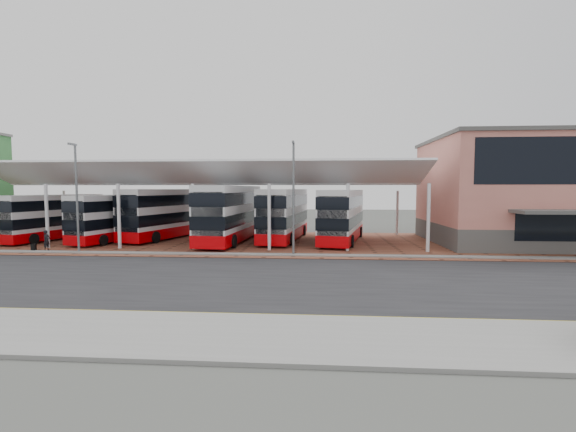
{
  "coord_description": "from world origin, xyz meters",
  "views": [
    {
      "loc": [
        3.55,
        -20.87,
        4.76
      ],
      "look_at": [
        1.57,
        6.92,
        2.82
      ],
      "focal_mm": 24.0,
      "sensor_mm": 36.0,
      "label": 1
    }
  ],
  "objects_px": {
    "bus_1": "(120,218)",
    "pedestrian": "(47,240)",
    "bus_0": "(54,217)",
    "bus_5": "(342,216)",
    "terminal": "(541,190)",
    "bus_2": "(168,214)",
    "bus_4": "(284,215)",
    "bus_3": "(231,214)"
  },
  "relations": [
    {
      "from": "bus_5",
      "to": "pedestrian",
      "type": "height_order",
      "value": "bus_5"
    },
    {
      "from": "terminal",
      "to": "bus_4",
      "type": "distance_m",
      "value": 22.46
    },
    {
      "from": "bus_3",
      "to": "bus_4",
      "type": "xyz_separation_m",
      "value": [
        4.72,
        1.62,
        -0.15
      ]
    },
    {
      "from": "terminal",
      "to": "bus_1",
      "type": "bearing_deg",
      "value": -178.82
    },
    {
      "from": "bus_4",
      "to": "bus_5",
      "type": "relative_size",
      "value": 1.01
    },
    {
      "from": "bus_1",
      "to": "bus_4",
      "type": "distance_m",
      "value": 15.17
    },
    {
      "from": "terminal",
      "to": "pedestrian",
      "type": "xyz_separation_m",
      "value": [
        -40.0,
        -6.93,
        -3.82
      ]
    },
    {
      "from": "bus_3",
      "to": "bus_4",
      "type": "bearing_deg",
      "value": 23.3
    },
    {
      "from": "terminal",
      "to": "bus_0",
      "type": "relative_size",
      "value": 1.77
    },
    {
      "from": "terminal",
      "to": "pedestrian",
      "type": "relative_size",
      "value": 11.75
    },
    {
      "from": "bus_1",
      "to": "pedestrian",
      "type": "relative_size",
      "value": 6.66
    },
    {
      "from": "bus_0",
      "to": "bus_5",
      "type": "bearing_deg",
      "value": 12.13
    },
    {
      "from": "bus_2",
      "to": "pedestrian",
      "type": "bearing_deg",
      "value": -112.26
    },
    {
      "from": "terminal",
      "to": "bus_3",
      "type": "relative_size",
      "value": 1.5
    },
    {
      "from": "bus_2",
      "to": "bus_5",
      "type": "distance_m",
      "value": 16.68
    },
    {
      "from": "pedestrian",
      "to": "bus_5",
      "type": "bearing_deg",
      "value": -69.65
    },
    {
      "from": "bus_0",
      "to": "bus_4",
      "type": "height_order",
      "value": "bus_4"
    },
    {
      "from": "terminal",
      "to": "bus_1",
      "type": "relative_size",
      "value": 1.76
    },
    {
      "from": "bus_2",
      "to": "terminal",
      "type": "bearing_deg",
      "value": 12.82
    },
    {
      "from": "pedestrian",
      "to": "terminal",
      "type": "bearing_deg",
      "value": -76.65
    },
    {
      "from": "bus_4",
      "to": "pedestrian",
      "type": "distance_m",
      "value": 19.37
    },
    {
      "from": "bus_0",
      "to": "bus_1",
      "type": "xyz_separation_m",
      "value": [
        6.52,
        -0.26,
        0.0
      ]
    },
    {
      "from": "pedestrian",
      "to": "bus_0",
      "type": "bearing_deg",
      "value": 34.98
    },
    {
      "from": "bus_5",
      "to": "bus_3",
      "type": "bearing_deg",
      "value": -163.27
    },
    {
      "from": "bus_2",
      "to": "bus_5",
      "type": "height_order",
      "value": "bus_2"
    },
    {
      "from": "bus_3",
      "to": "bus_0",
      "type": "bearing_deg",
      "value": -176.6
    },
    {
      "from": "bus_1",
      "to": "bus_3",
      "type": "height_order",
      "value": "bus_3"
    },
    {
      "from": "terminal",
      "to": "bus_2",
      "type": "distance_m",
      "value": 33.75
    },
    {
      "from": "bus_0",
      "to": "terminal",
      "type": "bearing_deg",
      "value": 11.66
    },
    {
      "from": "bus_2",
      "to": "pedestrian",
      "type": "distance_m",
      "value": 10.58
    },
    {
      "from": "terminal",
      "to": "bus_2",
      "type": "bearing_deg",
      "value": 177.65
    },
    {
      "from": "terminal",
      "to": "bus_1",
      "type": "height_order",
      "value": "terminal"
    },
    {
      "from": "bus_4",
      "to": "bus_2",
      "type": "bearing_deg",
      "value": -175.86
    },
    {
      "from": "bus_3",
      "to": "bus_4",
      "type": "distance_m",
      "value": 4.99
    },
    {
      "from": "bus_2",
      "to": "bus_4",
      "type": "height_order",
      "value": "same"
    },
    {
      "from": "terminal",
      "to": "bus_0",
      "type": "bearing_deg",
      "value": -179.34
    },
    {
      "from": "terminal",
      "to": "bus_4",
      "type": "relative_size",
      "value": 1.58
    },
    {
      "from": "bus_0",
      "to": "bus_4",
      "type": "xyz_separation_m",
      "value": [
        21.6,
        1.35,
        0.26
      ]
    },
    {
      "from": "terminal",
      "to": "bus_2",
      "type": "height_order",
      "value": "terminal"
    },
    {
      "from": "bus_2",
      "to": "bus_0",
      "type": "bearing_deg",
      "value": -154.44
    },
    {
      "from": "terminal",
      "to": "pedestrian",
      "type": "bearing_deg",
      "value": -170.17
    },
    {
      "from": "bus_5",
      "to": "pedestrian",
      "type": "xyz_separation_m",
      "value": [
        -22.99,
        -6.95,
        -1.52
      ]
    }
  ]
}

